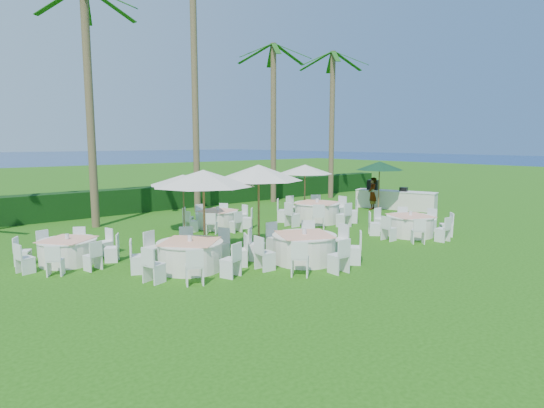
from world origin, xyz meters
The scene contains 19 objects.
ground centered at (0.00, 0.00, 0.00)m, with size 120.00×120.00×0.00m, color #1F520E.
hedge centered at (0.00, 12.00, 0.60)m, with size 34.00×1.00×1.20m, color black.
banquet_table_a centered at (-3.86, 1.11, 0.42)m, with size 3.09×3.09×0.95m.
banquet_table_b centered at (-0.89, -0.28, 0.43)m, with size 3.27×3.27×0.99m.
banquet_table_c centered at (4.73, -0.05, 0.40)m, with size 3.03×3.03×0.93m.
banquet_table_d centered at (-6.28, 3.90, 0.37)m, with size 2.80×2.80×0.86m.
banquet_table_e centered at (0.02, 5.80, 0.38)m, with size 2.84×2.84×0.87m.
banquet_table_f centered at (4.06, 4.18, 0.46)m, with size 3.48×3.48×1.04m.
umbrella_a centered at (-3.08, 1.64, 2.45)m, with size 3.00×3.00×2.68m.
umbrella_b centered at (-1.25, 1.43, 2.54)m, with size 2.74×2.74×2.78m.
umbrella_c centered at (-1.56, 5.71, 2.05)m, with size 2.55×2.55×2.25m.
umbrella_d centered at (4.62, 5.55, 2.22)m, with size 2.53×2.53×2.44m.
umbrella_green centered at (8.75, 4.50, 2.29)m, with size 2.35×2.35×2.51m.
buffet_table centered at (10.00, 4.43, 0.51)m, with size 2.16×4.16×1.46m.
staff_person centered at (8.95, 5.06, 0.83)m, with size 0.61×0.40×1.66m, color gray.
palm_b centered at (-3.77, 9.14, 5.19)m, with size 4.39×4.19×9.45m.
palm_c centered at (1.59, 10.16, 7.00)m, with size 4.38×4.21×13.02m.
palm_d centered at (6.91, 10.63, 4.93)m, with size 4.40×4.02×8.95m.
palm_e centered at (10.91, 9.85, 4.90)m, with size 4.39×4.20×8.89m.
Camera 1 is at (-9.79, -9.69, 3.48)m, focal length 30.00 mm.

